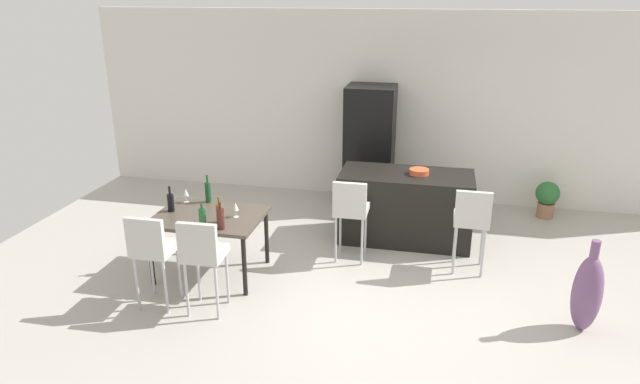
{
  "coord_description": "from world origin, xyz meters",
  "views": [
    {
      "loc": [
        0.57,
        -5.75,
        3.16
      ],
      "look_at": [
        -0.79,
        0.46,
        0.85
      ],
      "focal_mm": 31.29,
      "sensor_mm": 36.0,
      "label": 1
    }
  ],
  "objects_px": {
    "bar_chair_middle": "(472,217)",
    "potted_plant": "(547,197)",
    "bar_chair_left": "(351,208)",
    "kitchen_island": "(405,207)",
    "wine_bottle_left": "(203,219)",
    "dining_chair_near": "(152,247)",
    "wine_glass_middle": "(186,193)",
    "dining_table": "(209,221)",
    "refrigerator": "(370,146)",
    "wine_bottle_right": "(171,202)",
    "wine_glass_far": "(235,207)",
    "wine_bottle_inner": "(219,213)",
    "wine_bottle_end": "(208,192)",
    "wine_bottle_corner": "(221,218)",
    "dining_chair_far": "(202,252)",
    "fruit_bowl": "(419,172)",
    "floor_vase": "(587,293)"
  },
  "relations": [
    {
      "from": "bar_chair_middle",
      "to": "potted_plant",
      "type": "relative_size",
      "value": 1.93
    },
    {
      "from": "bar_chair_left",
      "to": "kitchen_island",
      "type": "bearing_deg",
      "value": 52.51
    },
    {
      "from": "wine_bottle_left",
      "to": "dining_chair_near",
      "type": "bearing_deg",
      "value": -131.2
    },
    {
      "from": "kitchen_island",
      "to": "wine_glass_middle",
      "type": "distance_m",
      "value": 2.83
    },
    {
      "from": "kitchen_island",
      "to": "bar_chair_left",
      "type": "distance_m",
      "value": 1.02
    },
    {
      "from": "dining_table",
      "to": "refrigerator",
      "type": "distance_m",
      "value": 3.08
    },
    {
      "from": "kitchen_island",
      "to": "wine_bottle_right",
      "type": "height_order",
      "value": "wine_bottle_right"
    },
    {
      "from": "dining_table",
      "to": "potted_plant",
      "type": "xyz_separation_m",
      "value": [
        4.12,
        2.68,
        -0.36
      ]
    },
    {
      "from": "wine_bottle_left",
      "to": "refrigerator",
      "type": "bearing_deg",
      "value": 65.79
    },
    {
      "from": "wine_glass_far",
      "to": "wine_bottle_inner",
      "type": "bearing_deg",
      "value": -121.32
    },
    {
      "from": "wine_bottle_end",
      "to": "refrigerator",
      "type": "height_order",
      "value": "refrigerator"
    },
    {
      "from": "wine_bottle_corner",
      "to": "wine_bottle_end",
      "type": "xyz_separation_m",
      "value": [
        -0.45,
        0.73,
        0.01
      ]
    },
    {
      "from": "dining_table",
      "to": "wine_bottle_corner",
      "type": "height_order",
      "value": "wine_bottle_corner"
    },
    {
      "from": "kitchen_island",
      "to": "refrigerator",
      "type": "xyz_separation_m",
      "value": [
        -0.65,
        1.22,
        0.46
      ]
    },
    {
      "from": "bar_chair_left",
      "to": "wine_bottle_end",
      "type": "xyz_separation_m",
      "value": [
        -1.7,
        -0.29,
        0.17
      ]
    },
    {
      "from": "wine_bottle_corner",
      "to": "wine_bottle_end",
      "type": "height_order",
      "value": "wine_bottle_end"
    },
    {
      "from": "dining_table",
      "to": "wine_bottle_end",
      "type": "relative_size",
      "value": 3.55
    },
    {
      "from": "dining_table",
      "to": "wine_glass_far",
      "type": "relative_size",
      "value": 7.04
    },
    {
      "from": "dining_table",
      "to": "dining_chair_far",
      "type": "distance_m",
      "value": 0.87
    },
    {
      "from": "wine_bottle_end",
      "to": "potted_plant",
      "type": "distance_m",
      "value": 4.89
    },
    {
      "from": "wine_glass_far",
      "to": "potted_plant",
      "type": "relative_size",
      "value": 0.32
    },
    {
      "from": "bar_chair_left",
      "to": "wine_bottle_left",
      "type": "distance_m",
      "value": 1.79
    },
    {
      "from": "dining_chair_near",
      "to": "wine_glass_middle",
      "type": "height_order",
      "value": "dining_chair_near"
    },
    {
      "from": "fruit_bowl",
      "to": "floor_vase",
      "type": "distance_m",
      "value": 2.54
    },
    {
      "from": "dining_table",
      "to": "potted_plant",
      "type": "height_order",
      "value": "dining_table"
    },
    {
      "from": "wine_glass_middle",
      "to": "dining_chair_far",
      "type": "bearing_deg",
      "value": -58.47
    },
    {
      "from": "bar_chair_left",
      "to": "potted_plant",
      "type": "bearing_deg",
      "value": 37.72
    },
    {
      "from": "bar_chair_middle",
      "to": "potted_plant",
      "type": "distance_m",
      "value": 2.35
    },
    {
      "from": "wine_glass_far",
      "to": "potted_plant",
      "type": "distance_m",
      "value": 4.67
    },
    {
      "from": "wine_bottle_left",
      "to": "wine_glass_far",
      "type": "distance_m",
      "value": 0.46
    },
    {
      "from": "kitchen_island",
      "to": "dining_chair_far",
      "type": "relative_size",
      "value": 1.64
    },
    {
      "from": "bar_chair_left",
      "to": "wine_bottle_end",
      "type": "bearing_deg",
      "value": -170.28
    },
    {
      "from": "wine_glass_middle",
      "to": "refrigerator",
      "type": "xyz_separation_m",
      "value": [
        1.91,
        2.36,
        0.06
      ]
    },
    {
      "from": "bar_chair_left",
      "to": "wine_glass_middle",
      "type": "bearing_deg",
      "value": -169.71
    },
    {
      "from": "dining_chair_far",
      "to": "wine_bottle_corner",
      "type": "xyz_separation_m",
      "value": [
        0.01,
        0.48,
        0.16
      ]
    },
    {
      "from": "wine_bottle_end",
      "to": "potted_plant",
      "type": "relative_size",
      "value": 0.64
    },
    {
      "from": "kitchen_island",
      "to": "fruit_bowl",
      "type": "height_order",
      "value": "fruit_bowl"
    },
    {
      "from": "wine_glass_far",
      "to": "potted_plant",
      "type": "height_order",
      "value": "wine_glass_far"
    },
    {
      "from": "dining_table",
      "to": "dining_chair_near",
      "type": "distance_m",
      "value": 0.86
    },
    {
      "from": "wine_glass_middle",
      "to": "wine_glass_far",
      "type": "relative_size",
      "value": 1.0
    },
    {
      "from": "dining_chair_near",
      "to": "wine_bottle_left",
      "type": "relative_size",
      "value": 3.51
    },
    {
      "from": "potted_plant",
      "to": "floor_vase",
      "type": "bearing_deg",
      "value": -91.94
    },
    {
      "from": "bar_chair_left",
      "to": "refrigerator",
      "type": "distance_m",
      "value": 2.02
    },
    {
      "from": "potted_plant",
      "to": "wine_bottle_inner",
      "type": "bearing_deg",
      "value": -143.87
    },
    {
      "from": "refrigerator",
      "to": "wine_glass_far",
      "type": "bearing_deg",
      "value": -113.5
    },
    {
      "from": "wine_bottle_left",
      "to": "dining_chair_far",
      "type": "bearing_deg",
      "value": -68.05
    },
    {
      "from": "kitchen_island",
      "to": "wine_bottle_corner",
      "type": "height_order",
      "value": "wine_bottle_corner"
    },
    {
      "from": "wine_bottle_right",
      "to": "potted_plant",
      "type": "bearing_deg",
      "value": 30.08
    },
    {
      "from": "kitchen_island",
      "to": "bar_chair_middle",
      "type": "xyz_separation_m",
      "value": [
        0.81,
        -0.79,
        0.24
      ]
    },
    {
      "from": "wine_glass_far",
      "to": "refrigerator",
      "type": "height_order",
      "value": "refrigerator"
    }
  ]
}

